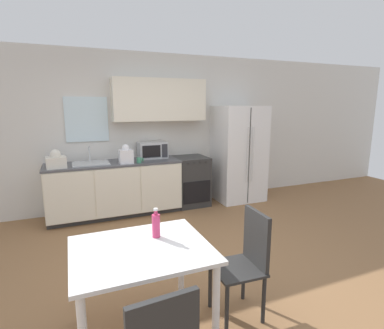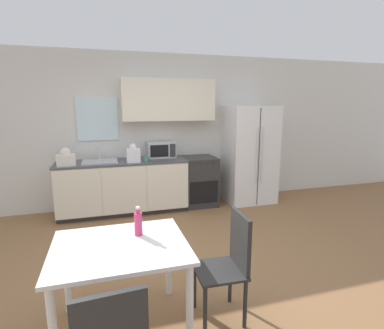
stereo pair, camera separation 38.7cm
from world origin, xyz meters
name	(u,v)px [view 1 (the left image)]	position (x,y,z in m)	size (l,w,h in m)	color
ground_plane	(182,266)	(0.00, 0.00, 0.00)	(12.00, 12.00, 0.00)	olive
wall_back	(139,126)	(0.06, 2.30, 1.44)	(12.00, 0.38, 2.70)	silver
kitchen_counter	(115,188)	(-0.44, 1.97, 0.45)	(2.13, 0.68, 0.89)	#333333
oven_range	(190,181)	(0.91, 1.99, 0.44)	(0.59, 0.63, 0.89)	#2D2D2D
refrigerator	(239,154)	(1.89, 1.93, 0.90)	(0.88, 0.77, 1.79)	white
kitchen_sink	(91,163)	(-0.80, 1.97, 0.91)	(0.56, 0.46, 0.26)	#B7BABC
microwave	(153,150)	(0.25, 2.11, 1.03)	(0.49, 0.31, 0.28)	#B7BABC
coffee_mug	(140,160)	(-0.06, 1.77, 0.94)	(0.11, 0.08, 0.09)	#3F8C66
grocery_bag_0	(56,160)	(-1.29, 1.83, 1.01)	(0.30, 0.26, 0.28)	silver
grocery_bag_1	(126,155)	(-0.27, 1.80, 1.02)	(0.21, 0.18, 0.30)	white
dining_table	(142,261)	(-0.64, -0.86, 0.63)	(1.03, 0.85, 0.74)	white
dining_chair_side	(247,256)	(0.25, -0.94, 0.54)	(0.42, 0.42, 0.93)	#282828
drink_bottle	(156,225)	(-0.49, -0.71, 0.85)	(0.07, 0.07, 0.25)	#DB386B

